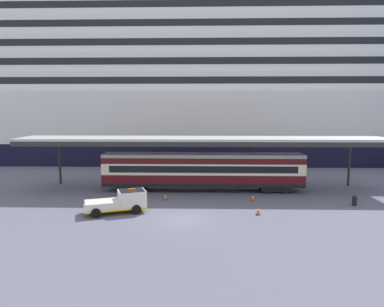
{
  "coord_description": "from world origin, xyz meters",
  "views": [
    {
      "loc": [
        1.42,
        -27.21,
        8.83
      ],
      "look_at": [
        0.47,
        7.02,
        4.5
      ],
      "focal_mm": 32.43,
      "sensor_mm": 36.0,
      "label": 1
    }
  ],
  "objects_px": {
    "cruise_ship": "(289,92)",
    "train_carriage": "(203,170)",
    "traffic_cone_near": "(258,211)",
    "service_truck": "(121,201)",
    "traffic_cone_mid": "(165,197)",
    "quay_bollard": "(355,200)",
    "traffic_cone_far": "(253,198)"
  },
  "relations": [
    {
      "from": "cruise_ship",
      "to": "traffic_cone_mid",
      "type": "distance_m",
      "value": 41.52
    },
    {
      "from": "service_truck",
      "to": "traffic_cone_mid",
      "type": "xyz_separation_m",
      "value": [
        3.38,
        4.29,
        -0.69
      ]
    },
    {
      "from": "train_carriage",
      "to": "traffic_cone_far",
      "type": "bearing_deg",
      "value": -40.42
    },
    {
      "from": "traffic_cone_near",
      "to": "quay_bollard",
      "type": "distance_m",
      "value": 9.89
    },
    {
      "from": "traffic_cone_far",
      "to": "traffic_cone_near",
      "type": "bearing_deg",
      "value": -92.49
    },
    {
      "from": "traffic_cone_far",
      "to": "quay_bollard",
      "type": "distance_m",
      "value": 9.3
    },
    {
      "from": "service_truck",
      "to": "traffic_cone_far",
      "type": "height_order",
      "value": "service_truck"
    },
    {
      "from": "train_carriage",
      "to": "traffic_cone_far",
      "type": "height_order",
      "value": "train_carriage"
    },
    {
      "from": "cruise_ship",
      "to": "train_carriage",
      "type": "distance_m",
      "value": 35.93
    },
    {
      "from": "train_carriage",
      "to": "traffic_cone_mid",
      "type": "xyz_separation_m",
      "value": [
        -3.73,
        -3.91,
        -2.01
      ]
    },
    {
      "from": "service_truck",
      "to": "traffic_cone_far",
      "type": "relative_size",
      "value": 8.29
    },
    {
      "from": "cruise_ship",
      "to": "traffic_cone_mid",
      "type": "relative_size",
      "value": 290.25
    },
    {
      "from": "cruise_ship",
      "to": "train_carriage",
      "type": "xyz_separation_m",
      "value": [
        -16.51,
        -30.37,
        -9.82
      ]
    },
    {
      "from": "service_truck",
      "to": "traffic_cone_mid",
      "type": "bearing_deg",
      "value": 51.75
    },
    {
      "from": "service_truck",
      "to": "traffic_cone_near",
      "type": "relative_size",
      "value": 7.82
    },
    {
      "from": "train_carriage",
      "to": "traffic_cone_near",
      "type": "height_order",
      "value": "train_carriage"
    },
    {
      "from": "train_carriage",
      "to": "traffic_cone_mid",
      "type": "bearing_deg",
      "value": -133.63
    },
    {
      "from": "traffic_cone_far",
      "to": "quay_bollard",
      "type": "xyz_separation_m",
      "value": [
        9.2,
        -1.37,
        0.19
      ]
    },
    {
      "from": "train_carriage",
      "to": "service_truck",
      "type": "height_order",
      "value": "train_carriage"
    },
    {
      "from": "quay_bollard",
      "to": "cruise_ship",
      "type": "bearing_deg",
      "value": 86.1
    },
    {
      "from": "train_carriage",
      "to": "quay_bollard",
      "type": "bearing_deg",
      "value": -21.41
    },
    {
      "from": "traffic_cone_mid",
      "to": "quay_bollard",
      "type": "distance_m",
      "value": 17.86
    },
    {
      "from": "traffic_cone_mid",
      "to": "service_truck",
      "type": "bearing_deg",
      "value": -128.25
    },
    {
      "from": "service_truck",
      "to": "quay_bollard",
      "type": "distance_m",
      "value": 21.34
    },
    {
      "from": "service_truck",
      "to": "quay_bollard",
      "type": "height_order",
      "value": "service_truck"
    },
    {
      "from": "cruise_ship",
      "to": "traffic_cone_near",
      "type": "xyz_separation_m",
      "value": [
        -11.84,
        -38.97,
        -11.78
      ]
    },
    {
      "from": "service_truck",
      "to": "traffic_cone_near",
      "type": "distance_m",
      "value": 11.8
    },
    {
      "from": "traffic_cone_mid",
      "to": "traffic_cone_far",
      "type": "xyz_separation_m",
      "value": [
        8.59,
        -0.24,
        0.03
      ]
    },
    {
      "from": "traffic_cone_far",
      "to": "quay_bollard",
      "type": "bearing_deg",
      "value": -8.48
    },
    {
      "from": "cruise_ship",
      "to": "service_truck",
      "type": "xyz_separation_m",
      "value": [
        -23.62,
        -38.56,
        -11.14
      ]
    },
    {
      "from": "cruise_ship",
      "to": "traffic_cone_near",
      "type": "distance_m",
      "value": 42.39
    },
    {
      "from": "cruise_ship",
      "to": "traffic_cone_mid",
      "type": "height_order",
      "value": "cruise_ship"
    }
  ]
}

